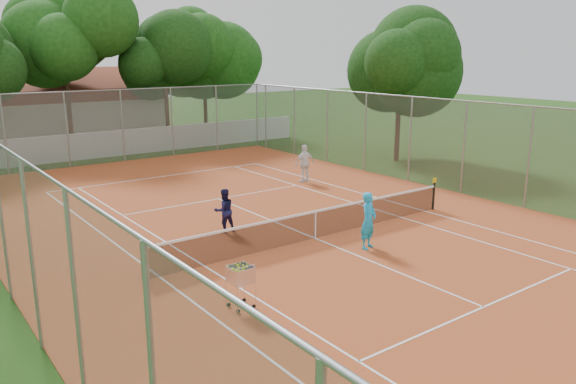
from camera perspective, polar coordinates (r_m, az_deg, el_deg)
ground at (r=18.56m, az=2.77°, el=-4.80°), size 120.00×120.00×0.00m
court_pad at (r=18.56m, az=2.77°, el=-4.77°), size 18.00×34.00×0.02m
court_lines at (r=18.55m, az=2.77°, el=-4.73°), size 10.98×23.78×0.01m
tennis_net at (r=18.40m, az=2.79°, el=-3.29°), size 11.88×0.10×0.98m
perimeter_fence at (r=18.02m, az=2.84°, el=1.23°), size 18.00×34.00×4.00m
boundary_wall at (r=34.82m, az=-17.49°, el=4.71°), size 26.00×0.30×1.50m
clubhouse at (r=43.70m, az=-24.55°, el=7.78°), size 16.40×9.00×4.40m
tropical_trees at (r=37.29m, az=-19.55°, el=11.71°), size 29.00×19.00×10.00m
player_near at (r=17.56m, az=8.18°, el=-2.89°), size 0.76×0.62×1.79m
player_far_left at (r=19.15m, az=-6.51°, el=-1.86°), size 0.77×0.63×1.50m
player_far_right at (r=26.37m, az=1.72°, el=2.91°), size 1.06×0.49×1.78m
ball_hopper at (r=13.54m, az=-4.83°, el=-9.44°), size 0.65×0.65×1.16m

